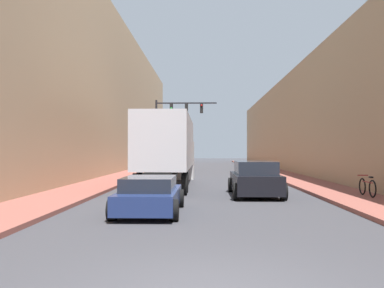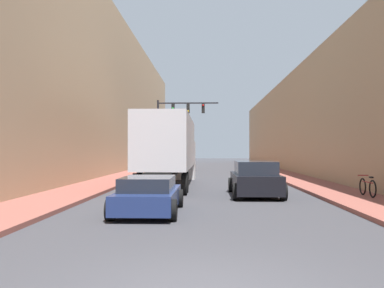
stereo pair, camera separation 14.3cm
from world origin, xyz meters
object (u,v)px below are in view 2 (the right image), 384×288
at_px(traffic_signal_gantry, 174,121).
at_px(parked_bicycle, 368,187).
at_px(sedan_car, 149,195).
at_px(semi_truck, 171,148).
at_px(suv_car, 255,179).

distance_m(traffic_signal_gantry, parked_bicycle, 25.02).
bearing_deg(sedan_car, traffic_signal_gantry, 92.79).
distance_m(sedan_car, traffic_signal_gantry, 26.97).
height_order(semi_truck, traffic_signal_gantry, traffic_signal_gantry).
distance_m(sedan_car, parked_bicycle, 9.43).
bearing_deg(suv_car, traffic_signal_gantry, 104.21).
bearing_deg(sedan_car, semi_truck, 91.30).
distance_m(suv_car, traffic_signal_gantry, 22.22).
distance_m(semi_truck, traffic_signal_gantry, 15.55).
height_order(suv_car, parked_bicycle, suv_car).
relative_size(sedan_car, traffic_signal_gantry, 0.64).
bearing_deg(semi_truck, sedan_car, -88.70).
xyz_separation_m(semi_truck, traffic_signal_gantry, (-1.04, 15.29, 2.66)).
height_order(semi_truck, suv_car, semi_truck).
height_order(semi_truck, sedan_car, semi_truck).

